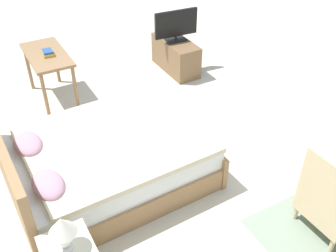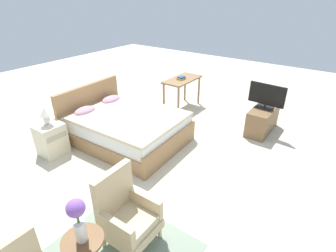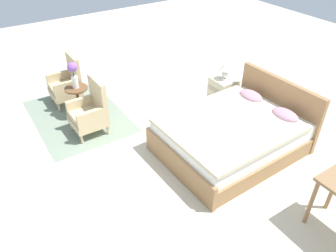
# 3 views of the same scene
# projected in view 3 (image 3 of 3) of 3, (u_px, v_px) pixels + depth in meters

# --- Properties ---
(ground_plane) EXTENTS (16.00, 16.00, 0.00)m
(ground_plane) POSITION_uv_depth(u_px,v_px,m) (173.00, 165.00, 4.90)
(ground_plane) COLOR beige
(floor_rug) EXTENTS (2.10, 1.50, 0.01)m
(floor_rug) POSITION_uv_depth(u_px,v_px,m) (78.00, 116.00, 5.99)
(floor_rug) COLOR gray
(floor_rug) RESTS_ON ground_plane
(bed) EXTENTS (1.65, 2.14, 0.96)m
(bed) POSITION_uv_depth(u_px,v_px,m) (234.00, 134.00, 5.03)
(bed) COLOR #997047
(bed) RESTS_ON ground_plane
(armchair_by_window_left) EXTENTS (0.54, 0.54, 0.92)m
(armchair_by_window_left) POSITION_uv_depth(u_px,v_px,m) (67.00, 84.00, 6.20)
(armchair_by_window_left) COLOR #CCB284
(armchair_by_window_left) RESTS_ON floor_rug
(armchair_by_window_right) EXTENTS (0.55, 0.55, 0.92)m
(armchair_by_window_right) POSITION_uv_depth(u_px,v_px,m) (90.00, 112.00, 5.40)
(armchair_by_window_right) COLOR #CCB284
(armchair_by_window_right) RESTS_ON floor_rug
(side_table) EXTENTS (0.40, 0.40, 0.57)m
(side_table) POSITION_uv_depth(u_px,v_px,m) (78.00, 98.00, 5.81)
(side_table) COLOR brown
(side_table) RESTS_ON ground_plane
(flower_vase) EXTENTS (0.17, 0.17, 0.48)m
(flower_vase) POSITION_uv_depth(u_px,v_px,m) (73.00, 72.00, 5.52)
(flower_vase) COLOR silver
(flower_vase) RESTS_ON side_table
(nightstand) EXTENTS (0.44, 0.41, 0.57)m
(nightstand) POSITION_uv_depth(u_px,v_px,m) (223.00, 93.00, 6.12)
(nightstand) COLOR beige
(nightstand) RESTS_ON ground_plane
(table_lamp) EXTENTS (0.22, 0.22, 0.33)m
(table_lamp) POSITION_uv_depth(u_px,v_px,m) (225.00, 68.00, 5.83)
(table_lamp) COLOR silver
(table_lamp) RESTS_ON nightstand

